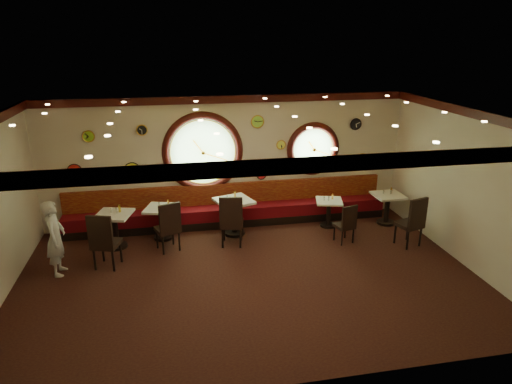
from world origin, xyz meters
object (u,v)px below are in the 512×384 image
Objects in this scene: table_b at (162,219)px; condiment_d_salt at (324,199)px; table_d at (329,210)px; condiment_b_pepper at (160,207)px; table_a at (115,226)px; condiment_e_bottle at (391,190)px; chair_e at (413,219)px; condiment_c_salt at (227,198)px; condiment_b_bottle at (168,203)px; chair_d at (347,221)px; condiment_c_bottle at (235,194)px; waiter at (55,238)px; table_c at (234,213)px; condiment_d_pepper at (329,199)px; chair_b at (169,224)px; chair_a at (103,238)px; condiment_b_salt at (159,204)px; chair_c at (231,218)px; condiment_a_pepper at (116,211)px; condiment_c_pepper at (233,199)px; condiment_d_bottle at (332,196)px; condiment_e_pepper at (391,192)px; condiment_a_salt at (111,210)px; condiment_a_bottle at (120,208)px.

table_b is 10.04× the size of condiment_d_salt.
condiment_b_pepper is at bearing -179.61° from table_d.
condiment_e_bottle reaches higher than table_a.
chair_e is 4.25m from condiment_c_salt.
table_b is at bearing -150.47° from condiment_b_bottle.
table_a is 2.60m from condiment_c_salt.
condiment_c_bottle is at bearing 140.40° from chair_d.
waiter is (-2.20, -1.38, -0.08)m from condiment_b_bottle.
table_c is 10.43× the size of condiment_d_pepper.
table_b is 0.74m from chair_b.
chair_a is 7.92× the size of condiment_b_salt.
condiment_c_salt is at bearing 101.82° from chair_c.
chair_b reaches higher than table_b.
condiment_b_salt is 0.99m from condiment_a_pepper.
chair_d is 2.67m from condiment_c_pepper.
chair_a is 8.55× the size of condiment_b_pepper.
condiment_d_pepper is at bearing -2.14° from condiment_b_bottle.
chair_a is 5.46m from condiment_d_bottle.
chair_c is 4.19m from condiment_e_bottle.
condiment_d_bottle is (4.00, -0.08, -0.09)m from condiment_b_bottle.
chair_d is 1.46m from chair_e.
condiment_a_pepper is at bearing -172.87° from condiment_c_bottle.
condiment_b_pepper is 5.67m from condiment_e_pepper.
condiment_d_salt is 0.92× the size of condiment_d_pepper.
chair_d is 5.08× the size of condiment_a_pepper.
condiment_d_pepper is at bearing 30.85° from chair_a.
condiment_b_salt is at bearing 21.47° from table_a.
condiment_c_pepper is at bearing -71.00° from waiter.
table_c is 3.97m from condiment_e_pepper.
condiment_b_bottle is at bearing 177.86° from condiment_d_pepper.
condiment_c_salt is 1.56m from condiment_b_pepper.
condiment_a_salt is at bearing -178.30° from table_d.
condiment_c_salt is at bearing 5.33° from table_a.
condiment_a_salt is 0.65× the size of condiment_e_bottle.
condiment_a_salt is at bearing 153.37° from condiment_a_pepper.
table_a is at bearing -164.98° from table_b.
condiment_b_pepper is at bearing 11.40° from table_a.
table_a is at bearing -176.96° from condiment_c_pepper.
waiter is at bearing -168.12° from condiment_d_bottle.
chair_b is at bearing 154.60° from chair_e.
condiment_b_pepper is at bearing -138.75° from condiment_b_bottle.
condiment_a_salt is at bearing -179.06° from condiment_e_bottle.
condiment_c_bottle is (2.70, 0.34, 0.08)m from condiment_a_pepper.
condiment_a_pepper is 1.05× the size of condiment_e_pepper.
condiment_a_bottle is (0.19, -0.01, 0.04)m from condiment_a_salt.
condiment_d_bottle is 1.00× the size of condiment_e_bottle.
chair_b reaches higher than condiment_c_pepper.
waiter reaches higher than table_c.
condiment_a_bottle is (-4.84, -0.18, 0.17)m from condiment_d_salt.
table_c is at bearing 40.70° from chair_a.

